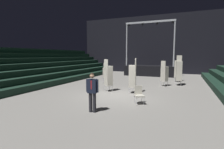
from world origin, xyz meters
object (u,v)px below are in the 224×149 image
man_with_tie (92,90)px  loose_chair_near_man (139,94)px  chair_stack_front_right (133,76)px  chair_stack_front_left (177,69)px  chair_stack_mid_left (106,72)px  stage_riser (150,70)px  chair_stack_mid_centre (108,75)px  chair_stack_rear_left (164,74)px  chair_stack_mid_right (179,71)px

man_with_tie → loose_chair_near_man: bearing=-134.7°
man_with_tie → chair_stack_front_right: (0.55, 4.36, 0.16)m
chair_stack_front_left → chair_stack_mid_left: size_ratio=1.38×
stage_riser → chair_stack_front_left: size_ratio=2.57×
stage_riser → chair_stack_front_right: stage_riser is taller
chair_stack_front_left → chair_stack_mid_centre: 7.67m
chair_stack_mid_centre → loose_chair_near_man: 3.57m
man_with_tie → chair_stack_mid_left: size_ratio=0.97×
man_with_tie → chair_stack_mid_left: (-3.07, 7.94, -0.09)m
stage_riser → loose_chair_near_man: (1.77, -12.79, -0.19)m
loose_chair_near_man → stage_riser: bearing=-113.2°
chair_stack_mid_left → chair_stack_rear_left: 5.27m
chair_stack_mid_right → loose_chair_near_man: chair_stack_mid_right is taller
chair_stack_mid_left → chair_stack_rear_left: chair_stack_rear_left is taller
stage_riser → loose_chair_near_man: size_ratio=6.74×
loose_chair_near_man → chair_stack_mid_right: bearing=-135.6°
chair_stack_mid_left → chair_stack_mid_right: chair_stack_mid_right is taller
chair_stack_mid_right → man_with_tie: bearing=62.0°
stage_riser → chair_stack_front_right: size_ratio=2.76×
chair_stack_mid_right → chair_stack_front_left: bearing=-92.0°
chair_stack_front_right → chair_stack_mid_centre: bearing=82.3°
loose_chair_near_man → chair_stack_mid_left: bearing=-82.9°
stage_riser → chair_stack_mid_left: bearing=-112.6°
loose_chair_near_man → chair_stack_front_left: bearing=-130.9°
chair_stack_front_left → chair_stack_front_right: (-2.51, -6.34, -0.08)m
stage_riser → loose_chair_near_man: bearing=-82.1°
chair_stack_front_right → stage_riser: bearing=-5.8°
chair_stack_rear_left → loose_chair_near_man: size_ratio=2.17×
chair_stack_front_left → loose_chair_near_man: 8.82m
chair_stack_mid_centre → loose_chair_near_man: size_ratio=2.35×
chair_stack_rear_left → chair_stack_mid_centre: bearing=-102.8°
chair_stack_rear_left → chair_stack_front_right: bearing=-84.8°
man_with_tie → chair_stack_mid_centre: bearing=-82.2°
chair_stack_front_left → chair_stack_rear_left: chair_stack_front_left is taller
chair_stack_front_right → chair_stack_mid_right: (2.71, 4.24, 0.08)m
chair_stack_mid_left → chair_stack_mid_right: bearing=171.2°
chair_stack_rear_left → loose_chair_near_man: bearing=-65.7°
chair_stack_rear_left → loose_chair_near_man: chair_stack_rear_left is taller
chair_stack_front_right → chair_stack_mid_centre: size_ratio=1.04×
chair_stack_mid_left → stage_riser: bearing=-127.3°
chair_stack_front_left → chair_stack_rear_left: (-0.87, -2.85, -0.21)m
chair_stack_front_right → loose_chair_near_man: 2.61m
stage_riser → man_with_tie: size_ratio=3.65×
chair_stack_mid_centre → chair_stack_rear_left: chair_stack_mid_centre is taller
man_with_tie → loose_chair_near_man: 2.61m
chair_stack_mid_left → chair_stack_mid_centre: chair_stack_mid_centre is taller
chair_stack_mid_centre → chair_stack_rear_left: (3.35, 3.56, -0.08)m
chair_stack_front_left → chair_stack_mid_centre: (-4.22, -6.41, -0.13)m
man_with_tie → chair_stack_mid_right: chair_stack_mid_right is taller
chair_stack_front_left → chair_stack_mid_left: 6.74m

